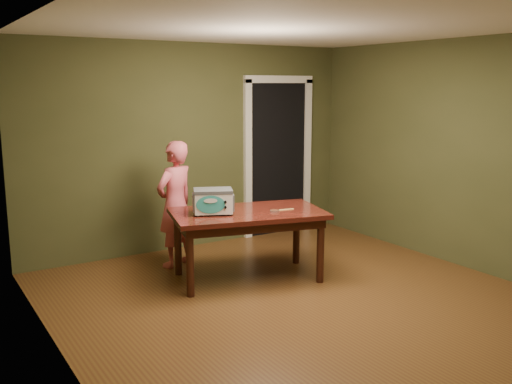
% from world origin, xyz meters
% --- Properties ---
extents(floor, '(5.00, 5.00, 0.00)m').
position_xyz_m(floor, '(0.00, 0.00, 0.00)').
color(floor, brown).
rests_on(floor, ground).
extents(room_shell, '(4.52, 5.02, 2.61)m').
position_xyz_m(room_shell, '(0.00, 0.00, 1.71)').
color(room_shell, '#444725').
rests_on(room_shell, ground).
extents(doorway, '(1.10, 0.66, 2.25)m').
position_xyz_m(doorway, '(1.30, 2.78, 1.06)').
color(doorway, black).
rests_on(doorway, ground).
extents(dining_table, '(1.78, 1.28, 0.75)m').
position_xyz_m(dining_table, '(-0.09, 1.01, 0.65)').
color(dining_table, '#36110C').
rests_on(dining_table, floor).
extents(toy_oven, '(0.49, 0.42, 0.26)m').
position_xyz_m(toy_oven, '(-0.46, 1.10, 0.89)').
color(toy_oven, '#4C4F54').
rests_on(toy_oven, dining_table).
extents(baking_pan, '(0.10, 0.10, 0.02)m').
position_xyz_m(baking_pan, '(0.13, 0.82, 0.76)').
color(baking_pan, silver).
rests_on(baking_pan, dining_table).
extents(spatula, '(0.18, 0.05, 0.01)m').
position_xyz_m(spatula, '(0.29, 0.84, 0.75)').
color(spatula, '#E2BD62').
rests_on(spatula, dining_table).
extents(child, '(0.62, 0.52, 1.46)m').
position_xyz_m(child, '(-0.55, 1.85, 0.73)').
color(child, '#DA5967').
rests_on(child, floor).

